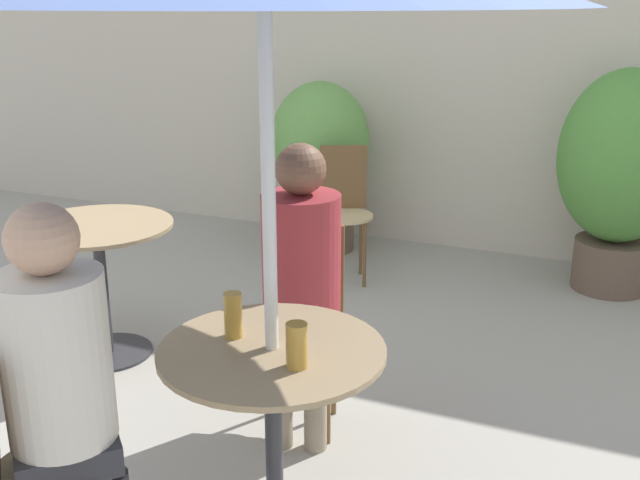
% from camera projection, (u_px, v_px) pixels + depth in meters
% --- Properties ---
extents(storefront_wall, '(10.00, 0.06, 3.00)m').
position_uv_depth(storefront_wall, '(468.00, 44.00, 5.28)').
color(storefront_wall, beige).
rests_on(storefront_wall, ground_plane).
extents(cafe_table_near, '(0.75, 0.75, 0.72)m').
position_uv_depth(cafe_table_near, '(273.00, 400.00, 2.50)').
color(cafe_table_near, '#2D2D33').
rests_on(cafe_table_near, ground_plane).
extents(cafe_table_far, '(0.77, 0.77, 0.72)m').
position_uv_depth(cafe_table_far, '(100.00, 259.00, 3.83)').
color(cafe_table_far, '#2D2D33').
rests_on(cafe_table_far, ground_plane).
extents(bistro_chair_0, '(0.38, 0.40, 0.89)m').
position_uv_depth(bistro_chair_0, '(306.00, 307.00, 3.23)').
color(bistro_chair_0, tan).
rests_on(bistro_chair_0, ground_plane).
extents(bistro_chair_1, '(0.42, 0.42, 0.89)m').
position_uv_depth(bistro_chair_1, '(22.00, 451.00, 2.20)').
color(bistro_chair_1, tan).
rests_on(bistro_chair_1, ground_plane).
extents(bistro_chair_2, '(0.40, 0.42, 0.89)m').
position_uv_depth(bistro_chair_2, '(344.00, 200.00, 4.95)').
color(bistro_chair_2, tan).
rests_on(bistro_chair_2, ground_plane).
extents(seated_person_0, '(0.35, 0.37, 1.27)m').
position_uv_depth(seated_person_0, '(301.00, 269.00, 3.03)').
color(seated_person_0, gray).
rests_on(seated_person_0, ground_plane).
extents(seated_person_1, '(0.40, 0.40, 1.28)m').
position_uv_depth(seated_person_1, '(62.00, 373.00, 2.18)').
color(seated_person_1, '#2D2D33').
rests_on(seated_person_1, ground_plane).
extents(beer_glass_0, '(0.07, 0.07, 0.15)m').
position_uv_depth(beer_glass_0, '(297.00, 346.00, 2.29)').
color(beer_glass_0, '#B28433').
rests_on(beer_glass_0, cafe_table_near).
extents(beer_glass_1, '(0.06, 0.06, 0.16)m').
position_uv_depth(beer_glass_1, '(233.00, 315.00, 2.49)').
color(beer_glass_1, '#B28433').
rests_on(beer_glass_1, cafe_table_near).
extents(potted_plant_0, '(0.72, 0.72, 1.25)m').
position_uv_depth(potted_plant_0, '(320.00, 157.00, 5.47)').
color(potted_plant_0, brown).
rests_on(potted_plant_0, ground_plane).
extents(potted_plant_1, '(0.79, 0.79, 1.42)m').
position_uv_depth(potted_plant_1, '(622.00, 167.00, 4.65)').
color(potted_plant_1, brown).
rests_on(potted_plant_1, ground_plane).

